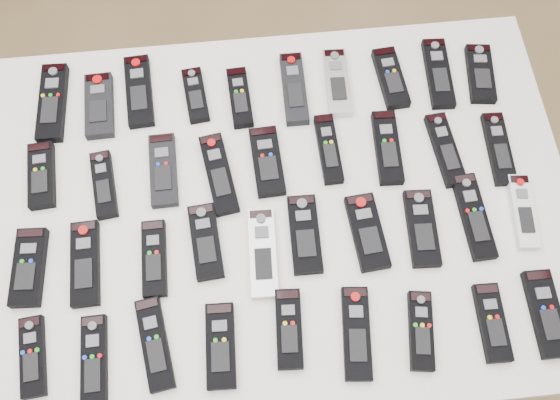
{
  "coord_description": "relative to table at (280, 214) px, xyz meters",
  "views": [
    {
      "loc": [
        0.04,
        -0.63,
        2.0
      ],
      "look_at": [
        0.09,
        -0.11,
        0.8
      ],
      "focal_mm": 40.0,
      "sensor_mm": 36.0,
      "label": 1
    }
  ],
  "objects": [
    {
      "name": "ground",
      "position": [
        -0.09,
        0.11,
        -0.72
      ],
      "size": [
        4.0,
        4.0,
        0.0
      ],
      "primitive_type": "plane",
      "color": "olive",
      "rests_on": "ground"
    },
    {
      "name": "table",
      "position": [
        0.0,
        0.0,
        0.0
      ],
      "size": [
        1.25,
        0.88,
        0.78
      ],
      "color": "white",
      "rests_on": "ground"
    },
    {
      "name": "remote_0",
      "position": [
        -0.49,
        0.3,
        0.07
      ],
      "size": [
        0.06,
        0.2,
        0.02
      ],
      "primitive_type": "cube",
      "rotation": [
        0.0,
        0.0,
        -0.04
      ],
      "color": "black",
      "rests_on": "table"
    },
    {
      "name": "remote_1",
      "position": [
        -0.38,
        0.28,
        0.07
      ],
      "size": [
        0.07,
        0.16,
        0.02
      ],
      "primitive_type": "cube",
      "rotation": [
        0.0,
        0.0,
        0.03
      ],
      "color": "black",
      "rests_on": "table"
    },
    {
      "name": "remote_2",
      "position": [
        -0.29,
        0.31,
        0.07
      ],
      "size": [
        0.07,
        0.19,
        0.02
      ],
      "primitive_type": "cube",
      "rotation": [
        0.0,
        0.0,
        0.06
      ],
      "color": "black",
      "rests_on": "table"
    },
    {
      "name": "remote_3",
      "position": [
        -0.17,
        0.28,
        0.07
      ],
      "size": [
        0.06,
        0.14,
        0.02
      ],
      "primitive_type": "cube",
      "rotation": [
        0.0,
        0.0,
        0.1
      ],
      "color": "black",
      "rests_on": "table"
    },
    {
      "name": "remote_4",
      "position": [
        -0.06,
        0.27,
        0.07
      ],
      "size": [
        0.05,
        0.15,
        0.02
      ],
      "primitive_type": "cube",
      "rotation": [
        0.0,
        0.0,
        0.04
      ],
      "color": "black",
      "rests_on": "table"
    },
    {
      "name": "remote_5",
      "position": [
        0.06,
        0.28,
        0.07
      ],
      "size": [
        0.05,
        0.18,
        0.02
      ],
      "primitive_type": "cube",
      "rotation": [
        0.0,
        0.0,
        -0.01
      ],
      "color": "black",
      "rests_on": "table"
    },
    {
      "name": "remote_6",
      "position": [
        0.16,
        0.28,
        0.07
      ],
      "size": [
        0.06,
        0.18,
        0.02
      ],
      "primitive_type": "cube",
      "rotation": [
        0.0,
        0.0,
        -0.04
      ],
      "color": "#B7B7BC",
      "rests_on": "table"
    },
    {
      "name": "remote_7",
      "position": [
        0.29,
        0.28,
        0.07
      ],
      "size": [
        0.07,
        0.16,
        0.02
      ],
      "primitive_type": "cube",
      "rotation": [
        0.0,
        0.0,
        0.08
      ],
      "color": "black",
      "rests_on": "table"
    },
    {
      "name": "remote_8",
      "position": [
        0.4,
        0.29,
        0.07
      ],
      "size": [
        0.06,
        0.19,
        0.02
      ],
      "primitive_type": "cube",
      "rotation": [
        0.0,
        0.0,
        -0.05
      ],
      "color": "black",
      "rests_on": "table"
    },
    {
      "name": "remote_9",
      "position": [
        0.5,
        0.28,
        0.07
      ],
      "size": [
        0.07,
        0.16,
        0.02
      ],
      "primitive_type": "cube",
      "rotation": [
        0.0,
        0.0,
        -0.12
      ],
      "color": "black",
      "rests_on": "table"
    },
    {
      "name": "remote_10",
      "position": [
        -0.5,
        0.11,
        0.07
      ],
      "size": [
        0.06,
        0.16,
        0.02
      ],
      "primitive_type": "cube",
      "rotation": [
        0.0,
        0.0,
        0.06
      ],
      "color": "black",
      "rests_on": "table"
    },
    {
      "name": "remote_11",
      "position": [
        -0.37,
        0.08,
        0.07
      ],
      "size": [
        0.06,
        0.16,
        0.02
      ],
      "primitive_type": "cube",
      "rotation": [
        0.0,
        0.0,
        0.12
      ],
      "color": "black",
      "rests_on": "table"
    },
    {
      "name": "remote_12",
      "position": [
        -0.24,
        0.1,
        0.07
      ],
      "size": [
        0.06,
        0.17,
        0.02
      ],
      "primitive_type": "cube",
      "rotation": [
        0.0,
        0.0,
        0.02
      ],
      "color": "black",
      "rests_on": "table"
    },
    {
      "name": "remote_13",
      "position": [
        -0.12,
        0.08,
        0.07
      ],
      "size": [
        0.08,
        0.19,
        0.02
      ],
      "primitive_type": "cube",
      "rotation": [
        0.0,
        0.0,
        0.15
      ],
      "color": "black",
      "rests_on": "table"
    },
    {
      "name": "remote_14",
      "position": [
        -0.02,
        0.1,
        0.07
      ],
      "size": [
        0.07,
        0.17,
        0.02
      ],
      "primitive_type": "cube",
      "rotation": [
        0.0,
        0.0,
        0.04
      ],
      "color": "black",
      "rests_on": "table"
    },
    {
      "name": "remote_15",
      "position": [
        0.12,
        0.11,
        0.07
      ],
      "size": [
        0.05,
        0.16,
        0.02
      ],
      "primitive_type": "cube",
      "rotation": [
        0.0,
        0.0,
        0.02
      ],
      "color": "black",
      "rests_on": "table"
    },
    {
      "name": "remote_16",
      "position": [
        0.25,
        0.1,
        0.07
      ],
      "size": [
        0.06,
        0.18,
        0.02
      ],
      "primitive_type": "cube",
      "rotation": [
        0.0,
        0.0,
        -0.05
      ],
      "color": "black",
      "rests_on": "table"
    },
    {
      "name": "remote_17",
      "position": [
        0.37,
        0.09,
        0.07
      ],
      "size": [
        0.06,
        0.18,
        0.02
      ],
      "primitive_type": "cube",
      "rotation": [
        0.0,
        0.0,
        0.09
      ],
      "color": "black",
      "rests_on": "table"
    },
    {
      "name": "remote_18",
      "position": [
        0.49,
        0.08,
        0.07
      ],
      "size": [
        0.05,
        0.18,
        0.02
      ],
      "primitive_type": "cube",
      "rotation": [
        0.0,
        0.0,
        -0.04
      ],
      "color": "black",
      "rests_on": "table"
    },
    {
      "name": "remote_19",
      "position": [
        -0.52,
        -0.09,
        0.07
      ],
      "size": [
        0.07,
        0.17,
        0.02
      ],
      "primitive_type": "cube",
      "rotation": [
        0.0,
        0.0,
        -0.06
      ],
      "color": "black",
      "rests_on": "table"
    },
    {
      "name": "remote_20",
      "position": [
        -0.41,
        -0.1,
        0.07
      ],
      "size": [
        0.06,
        0.18,
        0.02
      ],
      "primitive_type": "cube",
      "rotation": [
        0.0,
        0.0,
        0.03
      ],
      "color": "black",
      "rests_on": "table"
    },
    {
      "name": "remote_21",
      "position": [
        -0.27,
        -0.1,
        0.07
      ],
      "size": [
        0.05,
        0.16,
        0.02
      ],
      "primitive_type": "cube",
      "rotation": [
        0.0,
        0.0,
        0.0
      ],
      "color": "black",
      "rests_on": "table"
    },
    {
      "name": "remote_22",
      "position": [
        -0.16,
        -0.07,
        0.07
      ],
      "size": [
        0.07,
        0.16,
        0.02
      ],
      "primitive_type": "cube",
      "rotation": [
        0.0,
        0.0,
        0.08
      ],
      "color": "black",
      "rests_on": "table"
    },
    {
      "name": "remote_23",
      "position": [
        -0.05,
        -0.11,
        0.07
      ],
      "size": [
        0.06,
        0.19,
        0.02
      ],
      "primitive_type": "cube",
      "rotation": [
        0.0,
        0.0,
        -0.04
      ],
      "color": "#B7B7BC",
      "rests_on": "table"
    },
    {
      "name": "remote_24",
      "position": [
        0.04,
        -0.08,
        0.07
      ],
      "size": [
        0.06,
        0.17,
        0.02
      ],
      "primitive_type": "cube",
      "rotation": [
        0.0,
        0.0,
        -0.02
      ],
      "color": "black",
      "rests_on": "table"
    },
    {
      "name": "remote_25",
      "position": [
        0.17,
        -0.09,
        0.07
      ],
      "size": [
        0.07,
        0.17,
        0.02
      ],
      "primitive_type": "cube",
      "rotation": [
        0.0,
        0.0,
        0.08
      ],
      "color": "black",
      "rests_on": "table"
    },
    {
      "name": "remote_26",
      "position": [
        0.29,
        -0.09,
        0.07
      ],
      "size": [
        0.07,
        0.17,
        0.02
      ],
      "primitive_type": "cube",
      "rotation": [
        0.0,
        0.0,
        -0.05
      ],
      "color": "black",
      "rests_on": "table"
    },
    {
      "name": "remote_27",
      "position": [
        0.4,
        -0.07,
        0.07
      ],
      "size": [
        0.06,
        0.19,
        0.02
      ],
      "primitive_type": "cube",
      "rotation": [
        0.0,
        0.0,
        0.04
      ],
      "color": "black",
      "rests_on": "table"
    },
    {
      "name": "remote_28",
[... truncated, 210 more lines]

